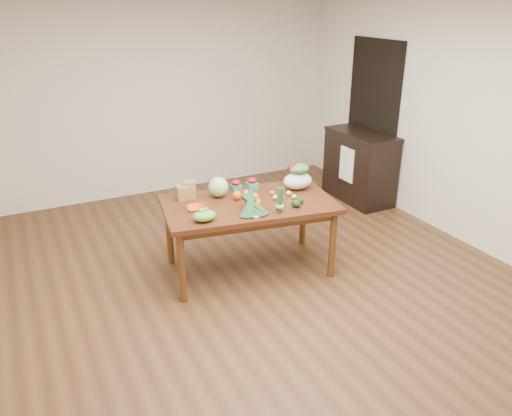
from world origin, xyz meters
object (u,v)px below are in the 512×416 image
cabbage (218,187)px  kale_bunch (253,206)px  cabinet (360,166)px  salad_bag (298,178)px  dining_table (249,237)px  paper_bag (185,190)px  mandarin_cluster (254,200)px  asparagus_bundle (280,200)px

cabbage → kale_bunch: 0.56m
cabinet → salad_bag: (-1.58, -0.97, 0.40)m
dining_table → paper_bag: paper_bag is taller
cabinet → cabbage: bearing=-161.3°
paper_bag → mandarin_cluster: 0.69m
salad_bag → cabinet: bearing=31.7°
cabinet → dining_table: bearing=-153.9°
kale_bunch → mandarin_cluster: bearing=71.3°
mandarin_cluster → kale_bunch: bearing=-118.0°
cabinet → paper_bag: size_ratio=4.28×
cabinet → asparagus_bundle: (-2.05, -1.43, 0.40)m
cabbage → asparagus_bundle: size_ratio=0.80×
kale_bunch → paper_bag: bearing=132.5°
dining_table → kale_bunch: bearing=-98.8°
kale_bunch → asparagus_bundle: 0.25m
kale_bunch → cabinet: bearing=40.0°
dining_table → cabbage: 0.58m
dining_table → salad_bag: salad_bag is taller
dining_table → mandarin_cluster: 0.42m
mandarin_cluster → salad_bag: salad_bag is taller
kale_bunch → cabbage: bearing=110.8°
paper_bag → asparagus_bundle: (0.66, -0.71, 0.04)m
mandarin_cluster → cabbage: bearing=124.7°
cabinet → cabbage: size_ratio=5.12×
paper_bag → mandarin_cluster: size_ratio=1.32×
paper_bag → kale_bunch: 0.77m
mandarin_cluster → salad_bag: size_ratio=0.58×
cabinet → salad_bag: bearing=-148.3°
cabbage → salad_bag: salad_bag is taller
mandarin_cluster → asparagus_bundle: bearing=-67.0°
cabinet → mandarin_cluster: (-2.17, -1.14, 0.32)m
mandarin_cluster → asparagus_bundle: (0.12, -0.29, 0.09)m
cabinet → salad_bag: 1.90m
paper_bag → salad_bag: (1.13, -0.26, 0.04)m
paper_bag → salad_bag: salad_bag is taller
salad_bag → paper_bag: bearing=167.0°
salad_bag → kale_bunch: bearing=-151.4°
mandarin_cluster → kale_bunch: (-0.12, -0.22, 0.04)m
paper_bag → cabbage: size_ratio=1.20×
cabbage → salad_bag: size_ratio=0.64×
dining_table → cabinet: bearing=35.4°
paper_bag → kale_bunch: paper_bag is taller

